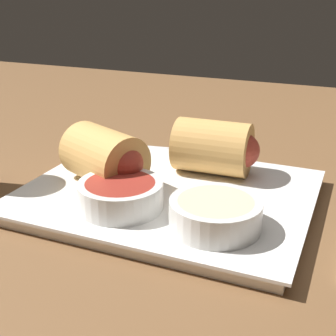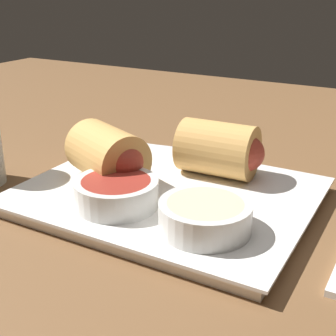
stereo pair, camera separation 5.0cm
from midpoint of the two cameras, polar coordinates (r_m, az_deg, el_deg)
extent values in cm
cube|color=brown|center=(47.87, -0.96, -6.91)|extent=(180.00, 140.00, 2.00)
cube|color=white|center=(49.88, -2.88, -3.63)|extent=(28.49, 22.81, 1.20)
cube|color=white|center=(49.56, -2.89, -2.85)|extent=(29.63, 23.73, 0.30)
cylinder|color=#DBA356|center=(52.86, 2.88, 2.51)|extent=(8.56, 6.42, 6.11)
sphere|color=#B23D2D|center=(52.01, 6.29, 2.08)|extent=(3.97, 3.97, 3.97)
cylinder|color=#DBA356|center=(50.74, -10.61, 1.31)|extent=(10.09, 8.94, 6.11)
sphere|color=#B23D2D|center=(48.20, -8.48, 0.34)|extent=(3.97, 3.97, 3.97)
cylinder|color=silver|center=(45.56, -8.96, -3.36)|extent=(8.25, 8.25, 2.65)
cylinder|color=maroon|center=(45.12, -9.04, -2.11)|extent=(6.77, 6.77, 0.48)
cylinder|color=silver|center=(41.48, 2.35, -5.74)|extent=(8.25, 8.25, 2.65)
cylinder|color=beige|center=(40.99, 2.37, -4.39)|extent=(6.77, 6.77, 0.48)
cylinder|color=silver|center=(66.28, -5.49, 2.55)|extent=(12.33, 2.54, 0.50)
ellipsoid|color=silver|center=(63.42, 4.64, 2.15)|extent=(4.77, 3.96, 1.48)
camera|label=1|loc=(0.03, -92.95, -1.18)|focal=50.00mm
camera|label=2|loc=(0.03, 87.05, 1.18)|focal=50.00mm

